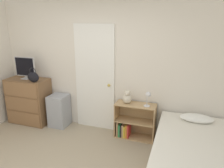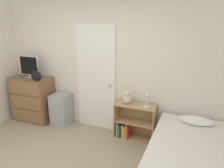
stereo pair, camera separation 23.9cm
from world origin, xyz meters
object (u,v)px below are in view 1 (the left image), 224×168
(dresser, at_px, (29,101))
(tv, at_px, (25,67))
(desk_lamp, at_px, (148,96))
(bed, at_px, (196,158))
(teddy_bear, at_px, (127,98))
(bookshelf, at_px, (132,123))
(handbag, at_px, (33,77))
(storage_bin, at_px, (59,111))

(dresser, relative_size, tv, 2.07)
(desk_lamp, height_order, bed, desk_lamp)
(tv, height_order, teddy_bear, tv)
(bookshelf, bearing_deg, bed, -34.58)
(dresser, height_order, tv, tv)
(tv, bearing_deg, dresser, -37.66)
(dresser, bearing_deg, handbag, -27.00)
(storage_bin, height_order, teddy_bear, teddy_bear)
(bed, bearing_deg, teddy_bear, 147.87)
(handbag, distance_m, desk_lamp, 2.27)
(dresser, bearing_deg, bed, -11.56)
(tv, height_order, storage_bin, tv)
(teddy_bear, distance_m, desk_lamp, 0.40)
(bookshelf, bearing_deg, tv, -178.38)
(dresser, height_order, desk_lamp, dresser)
(handbag, distance_m, teddy_bear, 1.90)
(tv, distance_m, bed, 3.59)
(teddy_bear, xyz_separation_m, desk_lamp, (0.39, -0.04, 0.09))
(dresser, bearing_deg, desk_lamp, 0.74)
(dresser, distance_m, desk_lamp, 2.57)
(handbag, relative_size, bookshelf, 0.40)
(bed, bearing_deg, desk_lamp, 138.95)
(handbag, height_order, teddy_bear, handbag)
(storage_bin, bearing_deg, dresser, -176.03)
(desk_lamp, bearing_deg, teddy_bear, 173.56)
(bookshelf, bearing_deg, dresser, -177.87)
(teddy_bear, distance_m, bed, 1.53)
(storage_bin, height_order, desk_lamp, desk_lamp)
(desk_lamp, bearing_deg, tv, -179.69)
(storage_bin, distance_m, bed, 2.77)
(storage_bin, bearing_deg, desk_lamp, -0.48)
(storage_bin, relative_size, teddy_bear, 2.60)
(tv, bearing_deg, bed, -11.78)
(dresser, xyz_separation_m, tv, (-0.02, 0.02, 0.73))
(bookshelf, distance_m, desk_lamp, 0.67)
(handbag, bearing_deg, tv, 152.06)
(storage_bin, bearing_deg, bed, -15.42)
(storage_bin, xyz_separation_m, bed, (2.67, -0.74, -0.05))
(desk_lamp, bearing_deg, handbag, -175.43)
(handbag, xyz_separation_m, storage_bin, (0.41, 0.20, -0.75))
(dresser, relative_size, handbag, 3.29)
(storage_bin, height_order, bookshelf, bookshelf)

